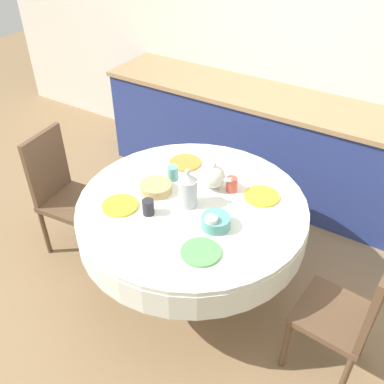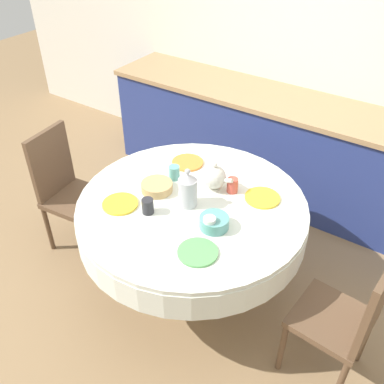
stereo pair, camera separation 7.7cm
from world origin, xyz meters
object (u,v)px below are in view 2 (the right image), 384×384
at_px(chair_left, 349,316).
at_px(chair_right, 66,186).
at_px(coffee_carafe, 188,190).
at_px(teapot, 215,177).

height_order(chair_left, chair_right, same).
distance_m(chair_right, coffee_carafe, 1.11).
relative_size(chair_right, teapot, 4.60).
bearing_deg(chair_left, teapot, 79.00).
xyz_separation_m(coffee_carafe, teapot, (0.05, 0.23, -0.02)).
xyz_separation_m(chair_left, chair_right, (-2.13, -0.03, 0.00)).
distance_m(chair_right, teapot, 1.19).
bearing_deg(chair_right, chair_left, 84.57).
bearing_deg(coffee_carafe, chair_left, -3.02).
height_order(chair_right, coffee_carafe, coffee_carafe).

